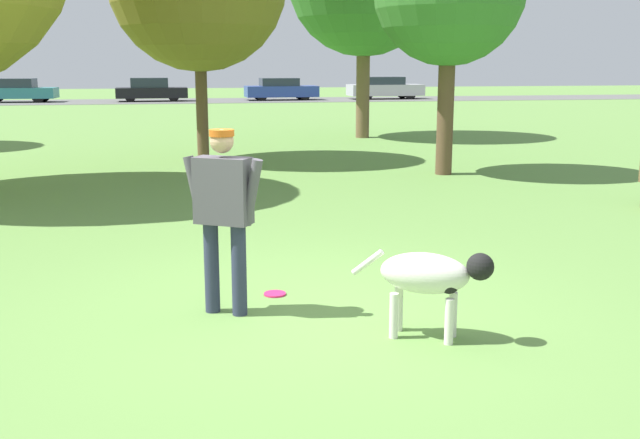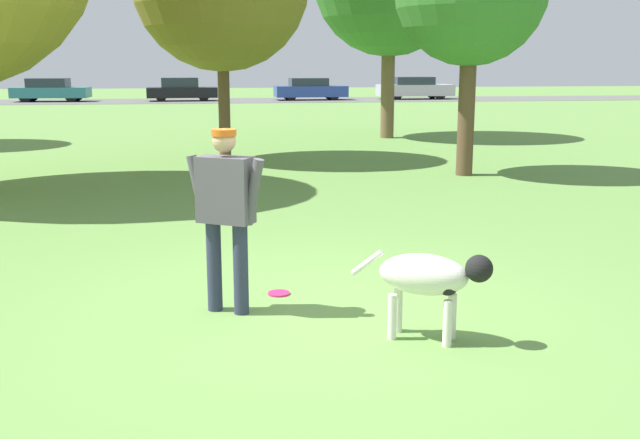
{
  "view_description": "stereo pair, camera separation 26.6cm",
  "coord_description": "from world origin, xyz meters",
  "px_view_note": "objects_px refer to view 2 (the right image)",
  "views": [
    {
      "loc": [
        -1.05,
        -6.16,
        2.15
      ],
      "look_at": [
        0.08,
        -0.31,
        0.9
      ],
      "focal_mm": 42.0,
      "sensor_mm": 36.0,
      "label": 1
    },
    {
      "loc": [
        -0.79,
        -6.2,
        2.15
      ],
      "look_at": [
        0.08,
        -0.31,
        0.9
      ],
      "focal_mm": 42.0,
      "sensor_mm": 36.0,
      "label": 2
    }
  ],
  "objects_px": {
    "parked_car_blue": "(310,89)",
    "parked_car_teal": "(50,90)",
    "dog": "(430,278)",
    "parked_car_black": "(182,90)",
    "person": "(226,205)",
    "frisbee": "(279,293)",
    "parked_car_silver": "(415,88)"
  },
  "relations": [
    {
      "from": "parked_car_black",
      "to": "frisbee",
      "type": "bearing_deg",
      "value": -88.74
    },
    {
      "from": "parked_car_blue",
      "to": "parked_car_teal",
      "type": "bearing_deg",
      "value": 176.99
    },
    {
      "from": "frisbee",
      "to": "parked_car_blue",
      "type": "height_order",
      "value": "parked_car_blue"
    },
    {
      "from": "parked_car_teal",
      "to": "parked_car_black",
      "type": "distance_m",
      "value": 7.26
    },
    {
      "from": "dog",
      "to": "parked_car_teal",
      "type": "relative_size",
      "value": 0.25
    },
    {
      "from": "person",
      "to": "parked_car_teal",
      "type": "xyz_separation_m",
      "value": [
        -8.87,
        37.87,
        -0.31
      ]
    },
    {
      "from": "dog",
      "to": "frisbee",
      "type": "height_order",
      "value": "dog"
    },
    {
      "from": "parked_car_teal",
      "to": "dog",
      "type": "bearing_deg",
      "value": -72.13
    },
    {
      "from": "person",
      "to": "parked_car_blue",
      "type": "distance_m",
      "value": 38.03
    },
    {
      "from": "frisbee",
      "to": "parked_car_teal",
      "type": "bearing_deg",
      "value": 104.04
    },
    {
      "from": "parked_car_blue",
      "to": "parked_car_silver",
      "type": "bearing_deg",
      "value": -0.87
    },
    {
      "from": "person",
      "to": "parked_car_teal",
      "type": "height_order",
      "value": "person"
    },
    {
      "from": "parked_car_blue",
      "to": "parked_car_black",
      "type": "bearing_deg",
      "value": 178.42
    },
    {
      "from": "parked_car_silver",
      "to": "person",
      "type": "bearing_deg",
      "value": -108.52
    },
    {
      "from": "person",
      "to": "parked_car_silver",
      "type": "distance_m",
      "value": 39.59
    },
    {
      "from": "parked_car_black",
      "to": "parked_car_blue",
      "type": "relative_size",
      "value": 0.94
    },
    {
      "from": "person",
      "to": "parked_car_blue",
      "type": "xyz_separation_m",
      "value": [
        5.78,
        37.58,
        -0.33
      ]
    },
    {
      "from": "dog",
      "to": "parked_car_black",
      "type": "distance_m",
      "value": 38.59
    },
    {
      "from": "dog",
      "to": "parked_car_teal",
      "type": "distance_m",
      "value": 40.17
    },
    {
      "from": "parked_car_silver",
      "to": "parked_car_teal",
      "type": "bearing_deg",
      "value": 178.8
    },
    {
      "from": "person",
      "to": "parked_car_teal",
      "type": "relative_size",
      "value": 0.38
    },
    {
      "from": "dog",
      "to": "parked_car_blue",
      "type": "relative_size",
      "value": 0.25
    },
    {
      "from": "frisbee",
      "to": "parked_car_silver",
      "type": "relative_size",
      "value": 0.05
    },
    {
      "from": "frisbee",
      "to": "parked_car_silver",
      "type": "bearing_deg",
      "value": 72.69
    },
    {
      "from": "dog",
      "to": "frisbee",
      "type": "distance_m",
      "value": 1.79
    },
    {
      "from": "frisbee",
      "to": "person",
      "type": "bearing_deg",
      "value": -138.09
    },
    {
      "from": "parked_car_black",
      "to": "person",
      "type": "bearing_deg",
      "value": -89.51
    },
    {
      "from": "dog",
      "to": "person",
      "type": "bearing_deg",
      "value": 178.49
    },
    {
      "from": "parked_car_blue",
      "to": "parked_car_silver",
      "type": "distance_m",
      "value": 6.32
    },
    {
      "from": "dog",
      "to": "parked_car_silver",
      "type": "height_order",
      "value": "parked_car_silver"
    },
    {
      "from": "person",
      "to": "parked_car_blue",
      "type": "bearing_deg",
      "value": 111.23
    },
    {
      "from": "parked_car_blue",
      "to": "parked_car_silver",
      "type": "relative_size",
      "value": 0.95
    }
  ]
}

